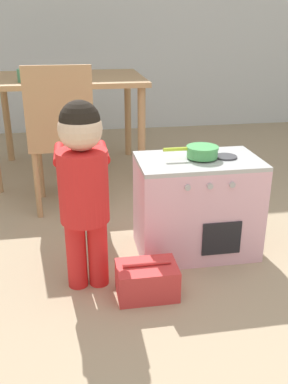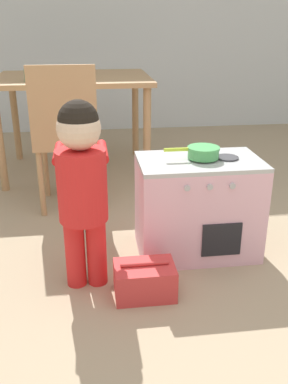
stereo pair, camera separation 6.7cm
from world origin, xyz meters
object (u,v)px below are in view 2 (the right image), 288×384
at_px(cup_on_table, 31,75).
at_px(dining_table, 73,89).
at_px(toy_pot, 203,152).
at_px(toy_basket, 145,280).
at_px(dining_chair_near, 66,135).
at_px(child_figure, 82,177).
at_px(play_kitchen, 198,207).

bearing_deg(cup_on_table, dining_table, 43.19).
height_order(toy_pot, toy_basket, toy_pot).
height_order(dining_chair_near, cup_on_table, dining_chair_near).
bearing_deg(child_figure, dining_table, 92.11).
relative_size(toy_basket, cup_on_table, 2.79).
relative_size(dining_table, dining_chair_near, 1.26).
distance_m(toy_basket, dining_table, 1.87).
xyz_separation_m(child_figure, cup_on_table, (-0.33, 1.37, 0.26)).
xyz_separation_m(toy_pot, cup_on_table, (-0.92, 1.14, 0.24)).
bearing_deg(play_kitchen, dining_table, 114.38).
relative_size(play_kitchen, toy_basket, 2.28).
distance_m(toy_pot, dining_table, 1.54).
height_order(play_kitchen, toy_pot, toy_pot).
height_order(toy_basket, dining_table, dining_table).
height_order(dining_table, cup_on_table, cup_on_table).
height_order(toy_pot, dining_chair_near, dining_chair_near).
bearing_deg(dining_chair_near, cup_on_table, 114.97).
xyz_separation_m(dining_table, dining_chair_near, (-0.04, -0.75, -0.17)).
relative_size(toy_pot, dining_chair_near, 0.30).
height_order(toy_pot, cup_on_table, cup_on_table).
xyz_separation_m(toy_pot, dining_chair_near, (-0.69, 0.65, -0.06)).
bearing_deg(play_kitchen, dining_chair_near, 136.24).
relative_size(toy_pot, dining_table, 0.24).
height_order(child_figure, cup_on_table, child_figure).
relative_size(toy_pot, toy_basket, 1.03).
distance_m(toy_pot, cup_on_table, 1.49).
distance_m(toy_basket, cup_on_table, 1.76).
relative_size(dining_table, cup_on_table, 12.06).
height_order(play_kitchen, child_figure, child_figure).
distance_m(dining_table, cup_on_table, 0.40).
height_order(toy_basket, cup_on_table, cup_on_table).
bearing_deg(dining_chair_near, toy_pot, -43.25).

